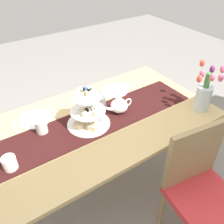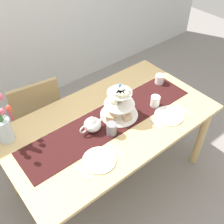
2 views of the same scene
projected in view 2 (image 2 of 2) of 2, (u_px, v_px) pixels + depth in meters
The scene contains 16 objects.
ground_plane at pixel (111, 175), 2.60m from camera, with size 8.00×8.00×0.00m, color gray.
dining_table at pixel (110, 129), 2.16m from camera, with size 1.66×0.93×0.75m.
chair_left at pixel (36, 114), 2.50m from camera, with size 0.48×0.48×0.91m.
table_runner at pixel (110, 120), 2.09m from camera, with size 1.48×0.34×0.00m, color black.
tiered_cake_stand at pixel (119, 105), 2.07m from camera, with size 0.30×0.30×0.30m.
teapot at pixel (92, 124), 1.98m from camera, with size 0.24×0.13×0.14m.
tulip_vase at pixel (3, 126), 1.85m from camera, with size 0.19×0.21×0.35m.
cream_jug at pixel (160, 79), 2.43m from camera, with size 0.08×0.08×0.09m, color white.
dinner_plate_left at pixel (99, 160), 1.80m from camera, with size 0.23×0.23×0.01m, color white.
fork_left at pixel (81, 172), 1.74m from camera, with size 0.02×0.15×0.01m, color silver.
knife_left at pixel (116, 150), 1.87m from camera, with size 0.01×0.17×0.01m, color silver.
dinner_plate_right at pixel (169, 116), 2.12m from camera, with size 0.23×0.23×0.01m, color white.
fork_right at pixel (156, 124), 2.06m from camera, with size 0.02×0.15×0.01m, color silver.
knife_right at pixel (181, 108), 2.19m from camera, with size 0.01×0.17×0.01m, color silver.
mug_grey at pixel (112, 129), 1.95m from camera, with size 0.08×0.08×0.10m, color slate.
mug_white_text at pixel (155, 101), 2.19m from camera, with size 0.08×0.08×0.10m, color white.
Camera 2 is at (-0.94, -1.18, 2.21)m, focal length 42.99 mm.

